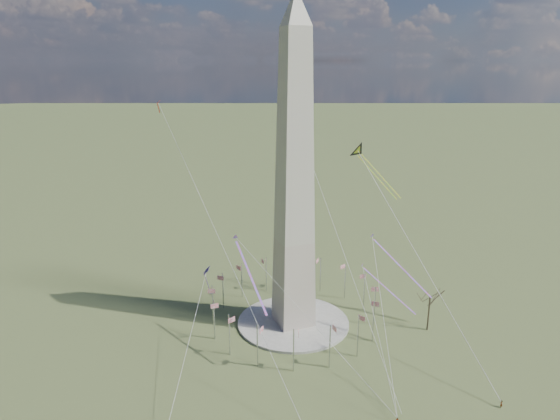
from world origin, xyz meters
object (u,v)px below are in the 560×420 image
object	(u,v)px
washington_monument	(294,179)
person_east	(501,404)
tree_near	(430,295)
kite_delta_black	(360,154)

from	to	relation	value
washington_monument	person_east	size ratio (longest dim) A/B	50.64
person_east	tree_near	bearing A→B (deg)	-117.23
tree_near	person_east	xyz separation A→B (m)	(-6.19, -37.29, -11.09)
washington_monument	person_east	bearing A→B (deg)	-60.41
washington_monument	kite_delta_black	distance (m)	32.34
tree_near	kite_delta_black	xyz separation A→B (m)	(-8.68, 31.79, 39.58)
person_east	kite_delta_black	size ratio (longest dim) A/B	0.10
person_east	kite_delta_black	xyz separation A→B (m)	(-2.49, 69.08, 50.66)
tree_near	kite_delta_black	size ratio (longest dim) A/B	0.84
tree_near	person_east	size ratio (longest dim) A/B	8.57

